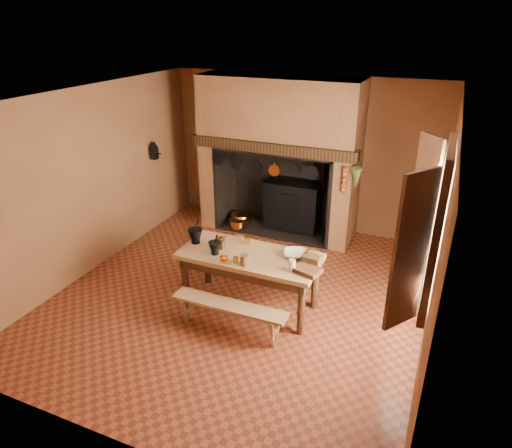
{
  "coord_description": "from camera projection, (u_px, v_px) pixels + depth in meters",
  "views": [
    {
      "loc": [
        2.39,
        -5.09,
        3.71
      ],
      "look_at": [
        0.1,
        0.3,
        1.02
      ],
      "focal_mm": 32.0,
      "sensor_mm": 36.0,
      "label": 1
    }
  ],
  "objects": [
    {
      "name": "back_wall",
      "position": [
        303.0,
        153.0,
        8.37
      ],
      "size": [
        5.0,
        0.02,
        2.8
      ],
      "primitive_type": "cube",
      "color": "#985F3C",
      "rests_on": "floor"
    },
    {
      "name": "glass_jar",
      "position": [
        292.0,
        265.0,
        5.64
      ],
      "size": [
        0.11,
        0.11,
        0.15
      ],
      "primitive_type": "cylinder",
      "rotation": [
        0.0,
        0.0,
        -0.35
      ],
      "color": "beige",
      "rests_on": "work_table"
    },
    {
      "name": "mortar_large",
      "position": [
        195.0,
        235.0,
        6.32
      ],
      "size": [
        0.21,
        0.21,
        0.35
      ],
      "rotation": [
        0.0,
        0.0,
        0.15
      ],
      "color": "black",
      "rests_on": "work_table"
    },
    {
      "name": "wall_coffee_mill",
      "position": [
        154.0,
        149.0,
        8.17
      ],
      "size": [
        0.23,
        0.16,
        0.31
      ],
      "color": "black",
      "rests_on": "wall_left"
    },
    {
      "name": "floor",
      "position": [
        241.0,
        294.0,
        6.65
      ],
      "size": [
        5.5,
        5.5,
        0.0
      ],
      "primitive_type": "plane",
      "color": "brown",
      "rests_on": "ground"
    },
    {
      "name": "wall_right",
      "position": [
        440.0,
        238.0,
        5.18
      ],
      "size": [
        0.02,
        5.5,
        2.8
      ],
      "primitive_type": "cube",
      "color": "#985F3C",
      "rests_on": "floor"
    },
    {
      "name": "chimney_breast",
      "position": [
        280.0,
        135.0,
        7.93
      ],
      "size": [
        2.95,
        0.96,
        2.8
      ],
      "color": "#985F3C",
      "rests_on": "floor"
    },
    {
      "name": "brass_cup",
      "position": [
        224.0,
        260.0,
        5.84
      ],
      "size": [
        0.14,
        0.14,
        0.09
      ],
      "primitive_type": "imported",
      "rotation": [
        0.0,
        0.0,
        0.29
      ],
      "color": "gold",
      "rests_on": "work_table"
    },
    {
      "name": "wall_left",
      "position": [
        91.0,
        181.0,
        6.95
      ],
      "size": [
        0.02,
        5.5,
        2.8
      ],
      "primitive_type": "cube",
      "color": "#985F3C",
      "rests_on": "floor"
    },
    {
      "name": "brass_mug_b",
      "position": [
        247.0,
        240.0,
        6.33
      ],
      "size": [
        0.09,
        0.09,
        0.09
      ],
      "primitive_type": "cylinder",
      "rotation": [
        0.0,
        0.0,
        0.14
      ],
      "color": "gold",
      "rests_on": "work_table"
    },
    {
      "name": "work_table",
      "position": [
        250.0,
        262.0,
        6.12
      ],
      "size": [
        1.88,
        0.84,
        0.81
      ],
      "color": "#B08350",
      "rests_on": "floor"
    },
    {
      "name": "herb_bunch",
      "position": [
        356.0,
        178.0,
        7.15
      ],
      "size": [
        0.2,
        0.2,
        0.35
      ],
      "primitive_type": "cone",
      "rotation": [
        3.14,
        0.0,
        0.0
      ],
      "color": "#4E5628",
      "rests_on": "chimney_breast"
    },
    {
      "name": "window",
      "position": [
        427.0,
        226.0,
        4.77
      ],
      "size": [
        0.39,
        1.75,
        1.76
      ],
      "color": "white",
      "rests_on": "wall_right"
    },
    {
      "name": "hanging_pans",
      "position": [
        267.0,
        167.0,
        7.72
      ],
      "size": [
        1.92,
        0.29,
        0.27
      ],
      "color": "black",
      "rests_on": "chimney_breast"
    },
    {
      "name": "brass_mug_a",
      "position": [
        236.0,
        260.0,
        5.85
      ],
      "size": [
        0.08,
        0.08,
        0.08
      ],
      "primitive_type": "cylinder",
      "rotation": [
        0.0,
        0.0,
        -0.08
      ],
      "color": "gold",
      "rests_on": "work_table"
    },
    {
      "name": "wicker_basket",
      "position": [
        312.0,
        260.0,
        5.77
      ],
      "size": [
        0.25,
        0.19,
        0.23
      ],
      "rotation": [
        0.0,
        0.0,
        -0.11
      ],
      "color": "#442F14",
      "rests_on": "work_table"
    },
    {
      "name": "ceiling",
      "position": [
        238.0,
        98.0,
        5.48
      ],
      "size": [
        5.5,
        5.5,
        0.0
      ],
      "primitive_type": "plane",
      "rotation": [
        3.14,
        0.0,
        0.0
      ],
      "color": "silver",
      "rests_on": "back_wall"
    },
    {
      "name": "coffee_grinder",
      "position": [
        220.0,
        243.0,
        6.2
      ],
      "size": [
        0.17,
        0.14,
        0.19
      ],
      "rotation": [
        0.0,
        0.0,
        0.14
      ],
      "color": "#3B1F12",
      "rests_on": "work_table"
    },
    {
      "name": "wooden_tray",
      "position": [
        307.0,
        270.0,
        5.63
      ],
      "size": [
        0.39,
        0.33,
        0.06
      ],
      "primitive_type": "cube",
      "rotation": [
        0.0,
        0.0,
        -0.29
      ],
      "color": "#3B1F12",
      "rests_on": "work_table"
    },
    {
      "name": "hearth_pans",
      "position": [
        240.0,
        220.0,
        8.84
      ],
      "size": [
        0.51,
        0.62,
        0.2
      ],
      "color": "gold",
      "rests_on": "floor"
    },
    {
      "name": "onion_string",
      "position": [
        344.0,
        180.0,
        7.24
      ],
      "size": [
        0.12,
        0.1,
        0.46
      ],
      "primitive_type": null,
      "color": "#B04F20",
      "rests_on": "chimney_breast"
    },
    {
      "name": "mortar_small",
      "position": [
        215.0,
        247.0,
        6.03
      ],
      "size": [
        0.18,
        0.18,
        0.3
      ],
      "rotation": [
        0.0,
        0.0,
        -0.37
      ],
      "color": "black",
      "rests_on": "work_table"
    },
    {
      "name": "bench_front",
      "position": [
        229.0,
        311.0,
        5.73
      ],
      "size": [
        1.51,
        0.26,
        0.43
      ],
      "color": "#B08350",
      "rests_on": "floor"
    },
    {
      "name": "wall_front",
      "position": [
        100.0,
        322.0,
        3.76
      ],
      "size": [
        5.0,
        0.02,
        2.8
      ],
      "primitive_type": "cube",
      "color": "#985F3C",
      "rests_on": "floor"
    },
    {
      "name": "iron_range",
      "position": [
        294.0,
        205.0,
        8.51
      ],
      "size": [
        1.12,
        0.55,
        1.6
      ],
      "color": "black",
      "rests_on": "floor"
    },
    {
      "name": "bench_back",
      "position": [
        269.0,
        262.0,
        6.87
      ],
      "size": [
        1.51,
        0.26,
        0.42
      ],
      "color": "#B08350",
      "rests_on": "floor"
    },
    {
      "name": "stoneware_crock",
      "position": [
        245.0,
        260.0,
        5.77
      ],
      "size": [
        0.11,
        0.11,
        0.14
      ],
      "primitive_type": "cylinder",
      "rotation": [
        0.0,
        0.0,
        0.0
      ],
      "color": "#54371F",
      "rests_on": "work_table"
    },
    {
      "name": "mixing_bowl",
      "position": [
        296.0,
        254.0,
        5.98
      ],
      "size": [
        0.4,
        0.4,
        0.08
      ],
      "primitive_type": "imported",
      "rotation": [
        0.0,
        0.0,
        0.33
      ],
      "color": "beige",
      "rests_on": "work_table"
    }
  ]
}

